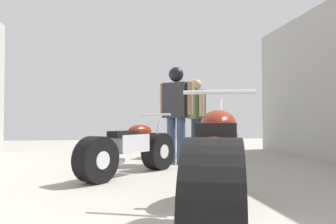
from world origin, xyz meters
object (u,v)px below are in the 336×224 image
(mechanic_in_blue, at_px, (196,113))
(mechanic_with_helmet, at_px, (176,106))
(motorcycle_maroon_cruiser, at_px, (217,169))
(motorcycle_black_naked, at_px, (129,150))

(mechanic_in_blue, distance_m, mechanic_with_helmet, 1.22)
(motorcycle_maroon_cruiser, relative_size, mechanic_in_blue, 1.33)
(motorcycle_black_naked, relative_size, mechanic_with_helmet, 0.88)
(mechanic_in_blue, bearing_deg, mechanic_with_helmet, -121.07)
(motorcycle_maroon_cruiser, height_order, mechanic_with_helmet, mechanic_with_helmet)
(mechanic_in_blue, height_order, mechanic_with_helmet, mechanic_with_helmet)
(mechanic_with_helmet, bearing_deg, mechanic_in_blue, 58.93)
(motorcycle_maroon_cruiser, distance_m, motorcycle_black_naked, 2.30)
(motorcycle_black_naked, xyz_separation_m, mechanic_in_blue, (1.47, 2.11, 0.57))
(motorcycle_maroon_cruiser, distance_m, mechanic_in_blue, 4.49)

